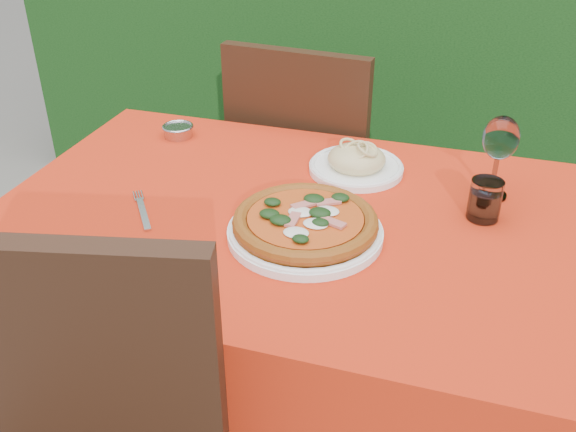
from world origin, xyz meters
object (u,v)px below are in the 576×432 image
(pasta_plate, at_px, (356,163))
(steel_ramekin, at_px, (178,131))
(chair_far, at_px, (307,169))
(water_glass, at_px, (485,202))
(pizza_plate, at_px, (305,225))
(wine_glass, at_px, (500,141))
(fork, at_px, (143,214))

(pasta_plate, distance_m, steel_ramekin, 0.50)
(chair_far, relative_size, water_glass, 10.71)
(pasta_plate, xyz_separation_m, water_glass, (0.30, -0.14, 0.02))
(chair_far, distance_m, steel_ramekin, 0.46)
(pizza_plate, relative_size, water_glass, 4.14)
(chair_far, distance_m, pizza_plate, 0.74)
(wine_glass, relative_size, steel_ramekin, 2.49)
(water_glass, bearing_deg, chair_far, 136.32)
(wine_glass, bearing_deg, water_glass, -97.41)
(steel_ramekin, bearing_deg, fork, -74.80)
(chair_far, bearing_deg, steel_ramekin, 52.31)
(fork, bearing_deg, wine_glass, -12.20)
(chair_far, height_order, wine_glass, chair_far)
(steel_ramekin, bearing_deg, chair_far, 47.54)
(chair_far, xyz_separation_m, fork, (-0.17, -0.70, 0.21))
(pizza_plate, relative_size, steel_ramekin, 4.79)
(pasta_plate, relative_size, wine_glass, 1.19)
(steel_ramekin, bearing_deg, water_glass, -13.87)
(fork, bearing_deg, steel_ramekin, 69.48)
(chair_far, relative_size, pasta_plate, 4.19)
(water_glass, bearing_deg, pasta_plate, 155.59)
(wine_glass, height_order, fork, wine_glass)
(chair_far, xyz_separation_m, water_glass, (0.52, -0.50, 0.24))
(pasta_plate, height_order, steel_ramekin, pasta_plate)
(fork, bearing_deg, pizza_plate, -32.24)
(chair_far, height_order, steel_ramekin, chair_far)
(chair_far, bearing_deg, pasta_plate, 126.23)
(water_glass, xyz_separation_m, fork, (-0.69, -0.20, -0.04))
(pizza_plate, height_order, pasta_plate, pasta_plate)
(pizza_plate, bearing_deg, chair_far, 105.20)
(wine_glass, distance_m, fork, 0.78)
(chair_far, xyz_separation_m, wine_glass, (0.54, -0.39, 0.34))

